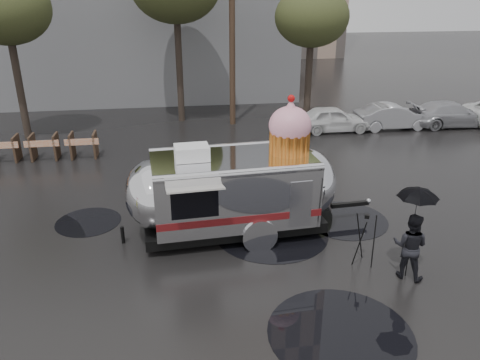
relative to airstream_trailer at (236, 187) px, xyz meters
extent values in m
plane|color=black|center=(-1.14, -2.98, -1.36)|extent=(120.00, 120.00, 0.00)
cylinder|color=black|center=(1.47, -4.47, -1.36)|extent=(2.92, 2.92, 0.01)
cylinder|color=black|center=(0.95, -0.29, -1.36)|extent=(3.15, 3.15, 0.01)
cylinder|color=black|center=(-4.22, 1.17, -1.36)|extent=(1.88, 1.88, 0.01)
cylinder|color=black|center=(3.28, 0.20, -1.36)|extent=(2.49, 2.49, 0.01)
cylinder|color=#473323|center=(1.36, 11.02, 3.14)|extent=(0.28, 0.28, 9.00)
cylinder|color=#382D26|center=(-8.14, 10.02, 1.56)|extent=(0.32, 0.32, 5.85)
ellipsoid|color=#333B1E|center=(-8.14, 10.02, 4.16)|extent=(3.64, 3.64, 2.86)
cylinder|color=#382D26|center=(-1.14, 12.02, 2.01)|extent=(0.32, 0.32, 6.75)
cylinder|color=#382D26|center=(4.86, 10.02, 1.34)|extent=(0.32, 0.32, 5.40)
ellipsoid|color=#333B1E|center=(4.86, 10.02, 3.74)|extent=(3.36, 3.36, 2.64)
cube|color=#473323|center=(-7.74, 7.02, -0.86)|extent=(0.08, 0.80, 1.00)
cube|color=#E5590C|center=(-8.19, 6.64, -0.61)|extent=(1.30, 0.04, 0.25)
cube|color=#473323|center=(-7.14, 7.02, -0.86)|extent=(0.08, 0.80, 1.00)
cube|color=#473323|center=(-6.24, 7.02, -0.86)|extent=(0.08, 0.80, 1.00)
cube|color=#E5590C|center=(-6.69, 6.64, -0.61)|extent=(1.30, 0.04, 0.25)
cube|color=#473323|center=(-5.64, 7.02, -0.86)|extent=(0.08, 0.80, 1.00)
cube|color=#473323|center=(-4.74, 7.02, -0.86)|extent=(0.08, 0.80, 1.00)
cube|color=#E5590C|center=(-5.19, 6.64, -0.61)|extent=(1.30, 0.04, 0.25)
imported|color=silver|center=(5.86, 9.02, -0.66)|extent=(4.00, 1.80, 1.40)
imported|color=#B2B2B7|center=(8.86, 9.02, -0.66)|extent=(4.00, 1.80, 1.40)
imported|color=#B2B2B7|center=(11.86, 9.02, -0.64)|extent=(4.20, 1.80, 1.44)
cube|color=silver|center=(-0.09, 0.00, 0.00)|extent=(4.42, 2.52, 1.75)
ellipsoid|color=silver|center=(2.04, 0.14, 0.00)|extent=(1.61, 2.33, 1.75)
ellipsoid|color=silver|center=(-2.22, -0.14, 0.00)|extent=(1.61, 2.33, 1.75)
cube|color=black|center=(-0.09, 0.00, -1.02)|extent=(4.98, 2.27, 0.29)
cylinder|color=black|center=(0.46, -0.97, -1.02)|extent=(0.69, 0.26, 0.68)
cylinder|color=black|center=(0.33, 1.03, -1.02)|extent=(0.69, 0.26, 0.68)
cylinder|color=silver|center=(0.47, -1.10, -0.98)|extent=(0.94, 0.16, 0.93)
cube|color=black|center=(3.40, 0.24, -0.88)|extent=(1.17, 0.20, 0.12)
sphere|color=silver|center=(3.98, 0.27, -0.83)|extent=(0.17, 0.17, 0.16)
cylinder|color=black|center=(-3.10, -0.20, -1.12)|extent=(0.10, 0.10, 0.49)
cube|color=#5F1214|center=(-0.02, -1.11, -0.44)|extent=(4.27, 0.32, 0.19)
cube|color=#5F1214|center=(-0.17, 1.11, -0.44)|extent=(4.27, 0.32, 0.19)
cube|color=black|center=(-1.18, -1.20, 0.14)|extent=(1.17, 0.11, 0.78)
cube|color=#ACA7A0|center=(-1.16, -1.44, 0.63)|extent=(1.39, 0.57, 0.14)
cube|color=silver|center=(1.54, -1.02, -0.15)|extent=(0.58, 0.07, 1.26)
cube|color=white|center=(-1.16, -0.07, 1.07)|extent=(0.92, 0.69, 0.37)
cylinder|color=orange|center=(1.46, 0.10, 1.16)|extent=(1.08, 1.08, 0.58)
ellipsoid|color=#FAB0C1|center=(1.46, 0.10, 1.63)|extent=(1.20, 1.20, 1.01)
cone|color=#FAB0C1|center=(1.46, 0.10, 2.14)|extent=(0.52, 0.52, 0.39)
sphere|color=red|center=(1.46, 0.10, 2.35)|extent=(0.21, 0.21, 0.19)
imported|color=black|center=(3.69, -2.77, -0.55)|extent=(0.89, 0.83, 1.64)
imported|color=black|center=(3.69, -2.77, 0.57)|extent=(1.12, 1.12, 0.76)
cylinder|color=black|center=(3.69, -2.77, -0.54)|extent=(0.02, 0.02, 1.65)
cylinder|color=black|center=(3.09, -2.17, -0.72)|extent=(0.14, 0.28, 1.30)
cylinder|color=black|center=(2.85, -1.85, -0.72)|extent=(0.30, 0.06, 1.30)
cylinder|color=black|center=(2.70, -2.22, -0.72)|extent=(0.19, 0.25, 1.30)
cube|color=black|center=(2.88, -2.08, -0.07)|extent=(0.14, 0.13, 0.09)
camera|label=1|loc=(-1.59, -11.52, 5.05)|focal=35.00mm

